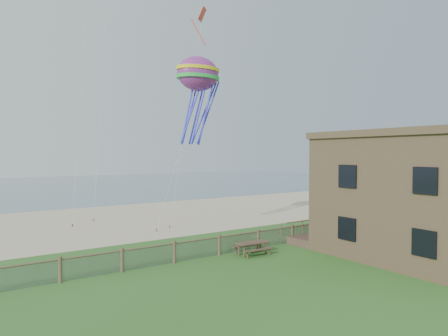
% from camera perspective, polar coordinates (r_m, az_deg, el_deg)
% --- Properties ---
extents(ground, '(160.00, 160.00, 0.00)m').
position_cam_1_polar(ground, '(19.92, 9.31, -15.73)').
color(ground, '#2F5F20').
rests_on(ground, ground).
extents(sand_beach, '(72.00, 20.00, 0.02)m').
position_cam_1_polar(sand_beach, '(38.51, -14.15, -7.10)').
color(sand_beach, '#C5B08E').
rests_on(sand_beach, ground).
extents(ocean, '(160.00, 68.00, 0.02)m').
position_cam_1_polar(ocean, '(80.99, -25.03, -2.48)').
color(ocean, slate).
rests_on(ocean, ground).
extents(chainlink_fence, '(36.20, 0.20, 1.25)m').
position_cam_1_polar(chainlink_fence, '(24.30, -0.70, -11.10)').
color(chainlink_fence, brown).
rests_on(chainlink_fence, ground).
extents(motel_deck, '(15.00, 2.00, 0.50)m').
position_cam_1_polar(motel_deck, '(32.66, 19.89, -8.36)').
color(motel_deck, brown).
rests_on(motel_deck, ground).
extents(picnic_table, '(2.14, 1.68, 0.85)m').
position_cam_1_polar(picnic_table, '(24.56, 4.10, -11.26)').
color(picnic_table, brown).
rests_on(picnic_table, ground).
extents(octopus_kite, '(3.92, 3.21, 7.03)m').
position_cam_1_polar(octopus_kite, '(29.93, -3.72, 9.90)').
color(octopus_kite, '#F72731').
extents(kite_red, '(1.85, 1.89, 2.46)m').
position_cam_1_polar(kite_red, '(31.07, -3.15, 19.89)').
color(kite_red, '#EC3A29').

